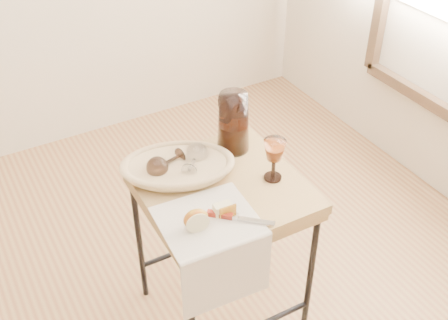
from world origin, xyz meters
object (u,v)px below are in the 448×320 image
wine_goblet (274,160)px  table_knife (238,217)px  goblet_lying_a (167,162)px  apple_half (196,219)px  tea_towel (208,221)px  side_table (221,254)px  bread_basket (178,168)px  goblet_lying_b (194,160)px  pitcher (233,122)px

wine_goblet → table_knife: size_ratio=0.74×
goblet_lying_a → table_knife: goblet_lying_a is taller
apple_half → tea_towel: bearing=23.5°
goblet_lying_a → apple_half: (-0.04, -0.30, -0.01)m
side_table → bread_basket: size_ratio=1.94×
goblet_lying_b → table_knife: 0.30m
goblet_lying_b → apple_half: goblet_lying_b is taller
tea_towel → goblet_lying_b: (0.08, 0.25, 0.05)m
tea_towel → goblet_lying_a: size_ratio=2.42×
goblet_lying_a → goblet_lying_b: goblet_lying_b is taller
pitcher → wine_goblet: 0.23m
side_table → table_knife: table_knife is taller
side_table → tea_towel: size_ratio=2.25×
pitcher → side_table: bearing=-130.7°
tea_towel → table_knife: bearing=-23.9°
apple_half → bread_basket: bearing=84.8°
bread_basket → pitcher: bearing=30.5°
bread_basket → table_knife: bread_basket is taller
side_table → goblet_lying_b: size_ratio=5.38×
pitcher → apple_half: (-0.33, -0.33, -0.07)m
wine_goblet → apple_half: 0.37m
bread_basket → wine_goblet: 0.35m
side_table → wine_goblet: size_ratio=4.32×
tea_towel → goblet_lying_b: bearing=76.4°
pitcher → wine_goblet: (0.03, -0.23, -0.04)m
pitcher → table_knife: 0.42m
goblet_lying_a → tea_towel: bearing=77.1°
goblet_lying_b → wine_goblet: size_ratio=0.80×
bread_basket → goblet_lying_a: bearing=175.5°
goblet_lying_b → pitcher: bearing=-30.7°
wine_goblet → apple_half: size_ratio=2.00×
tea_towel → apple_half: bearing=-162.2°
goblet_lying_b → table_knife: (0.01, -0.30, -0.04)m
apple_half → pitcher: bearing=54.3°
goblet_lying_a → pitcher: (0.28, 0.02, 0.07)m
apple_half → goblet_lying_a: bearing=91.4°
side_table → pitcher: pitcher is taller
bread_basket → table_knife: bearing=-57.3°
side_table → goblet_lying_b: bearing=114.5°
pitcher → table_knife: pitcher is taller
wine_goblet → side_table: bearing=161.2°
bread_basket → table_knife: size_ratio=1.66×
bread_basket → table_knife: (0.06, -0.32, -0.01)m
tea_towel → goblet_lying_a: 0.30m
pitcher → table_knife: bearing=-117.8°
goblet_lying_b → apple_half: size_ratio=1.60×
wine_goblet → apple_half: wine_goblet is taller
goblet_lying_a → table_knife: (0.09, -0.34, -0.04)m
bread_basket → pitcher: size_ratio=1.31×
side_table → apple_half: (-0.18, -0.16, 0.40)m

